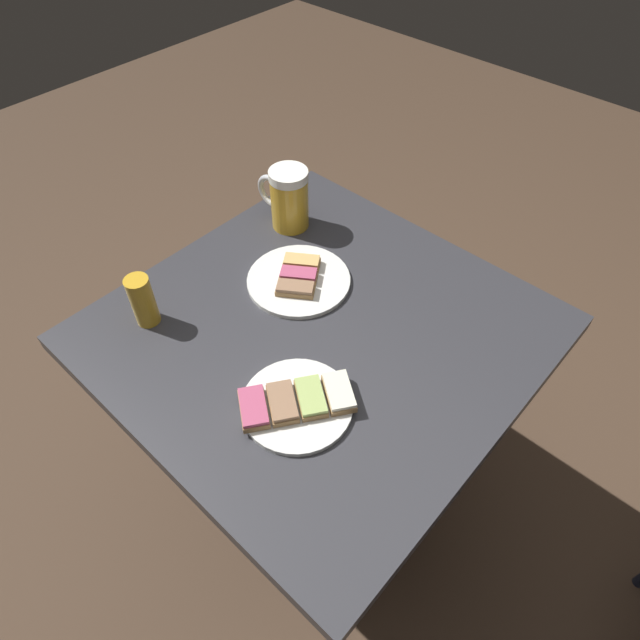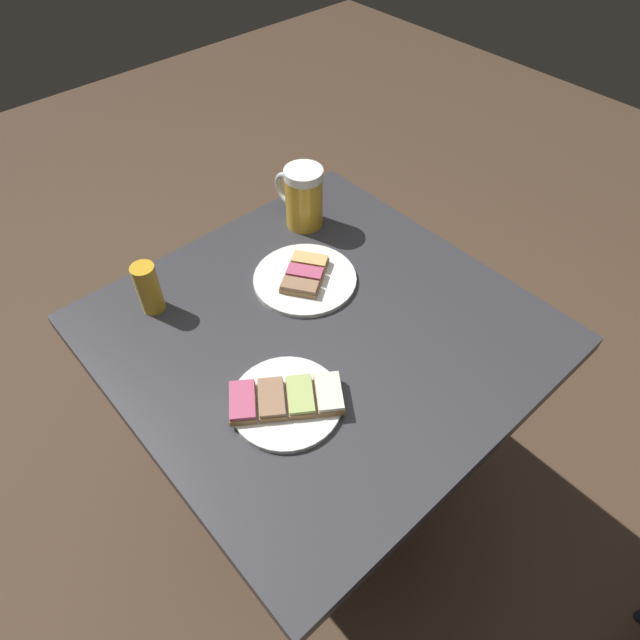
{
  "view_description": "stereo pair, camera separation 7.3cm",
  "coord_description": "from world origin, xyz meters",
  "px_view_note": "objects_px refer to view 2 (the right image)",
  "views": [
    {
      "loc": [
        0.53,
        0.49,
        1.57
      ],
      "look_at": [
        0.0,
        0.0,
        0.77
      ],
      "focal_mm": 30.78,
      "sensor_mm": 36.0,
      "label": 1
    },
    {
      "loc": [
        0.48,
        0.54,
        1.57
      ],
      "look_at": [
        0.0,
        0.0,
        0.77
      ],
      "focal_mm": 30.78,
      "sensor_mm": 36.0,
      "label": 2
    }
  ],
  "objects_px": {
    "beer_mug": "(303,197)",
    "beer_glass_small": "(148,288)",
    "plate_near": "(305,278)",
    "plate_far": "(286,400)"
  },
  "relations": [
    {
      "from": "plate_far",
      "to": "beer_glass_small",
      "type": "height_order",
      "value": "beer_glass_small"
    },
    {
      "from": "beer_mug",
      "to": "plate_far",
      "type": "bearing_deg",
      "value": 46.09
    },
    {
      "from": "plate_near",
      "to": "beer_glass_small",
      "type": "relative_size",
      "value": 1.99
    },
    {
      "from": "plate_near",
      "to": "beer_mug",
      "type": "distance_m",
      "value": 0.21
    },
    {
      "from": "plate_near",
      "to": "plate_far",
      "type": "xyz_separation_m",
      "value": [
        0.23,
        0.22,
        0.0
      ]
    },
    {
      "from": "plate_far",
      "to": "beer_mug",
      "type": "height_order",
      "value": "beer_mug"
    },
    {
      "from": "plate_near",
      "to": "beer_mug",
      "type": "xyz_separation_m",
      "value": [
        -0.13,
        -0.16,
        0.06
      ]
    },
    {
      "from": "plate_near",
      "to": "beer_mug",
      "type": "relative_size",
      "value": 1.52
    },
    {
      "from": "beer_mug",
      "to": "beer_glass_small",
      "type": "bearing_deg",
      "value": 1.38
    },
    {
      "from": "beer_mug",
      "to": "beer_glass_small",
      "type": "relative_size",
      "value": 1.31
    }
  ]
}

